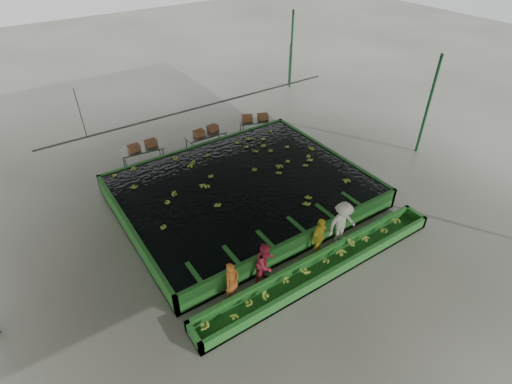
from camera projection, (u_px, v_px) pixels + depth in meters
ground at (263, 218)px, 16.37m from camera, size 80.00×80.00×0.00m
shed_roof at (264, 103)px, 13.41m from camera, size 20.00×22.00×0.04m
shed_posts at (263, 166)px, 14.89m from camera, size 20.00×22.00×5.00m
flotation_tank at (243, 191)px, 17.11m from camera, size 10.00×8.00×0.90m
tank_water at (243, 183)px, 16.87m from camera, size 9.70×7.70×0.00m
sorting_trough at (322, 267)px, 13.81m from camera, size 10.00×1.00×0.50m
cableway_rail at (200, 107)px, 17.94m from camera, size 0.08×0.08×14.00m
rail_hanger_left at (80, 114)px, 15.10m from camera, size 0.04×0.04×2.00m
rail_hanger_right at (289, 64)px, 19.60m from camera, size 0.04×0.04×2.00m
worker_a at (232, 282)px, 12.63m from camera, size 0.62×0.49×1.51m
worker_b at (266, 263)px, 13.17m from camera, size 0.97×0.87×1.66m
worker_c at (319, 237)px, 14.25m from camera, size 1.02×0.65×1.61m
worker_d at (342, 223)px, 14.68m from camera, size 1.24×0.78×1.83m
packing_table_left at (143, 157)px, 19.36m from camera, size 2.08×1.03×0.91m
packing_table_mid at (206, 142)px, 20.50m from camera, size 2.10×0.87×0.95m
packing_table_right at (256, 127)px, 22.00m from camera, size 1.96×1.27×0.83m
box_stack_left at (143, 148)px, 19.14m from camera, size 1.41×0.43×0.30m
box_stack_mid at (206, 133)px, 20.28m from camera, size 1.40×0.54×0.29m
box_stack_right at (255, 120)px, 21.78m from camera, size 1.47×0.89×0.31m
floating_bananas at (233, 175)px, 17.40m from camera, size 9.44×6.44×0.13m
trough_bananas at (322, 264)px, 13.72m from camera, size 9.40×0.63×0.13m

